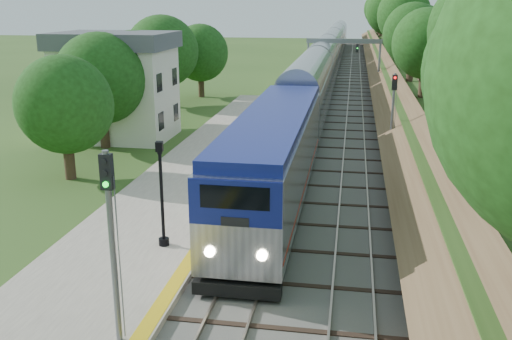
% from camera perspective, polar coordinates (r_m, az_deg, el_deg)
% --- Properties ---
extents(trackbed, '(9.50, 170.00, 0.28)m').
position_cam_1_polar(trackbed, '(71.63, 8.28, 8.20)').
color(trackbed, '#4C4944').
rests_on(trackbed, ground).
extents(platform, '(6.40, 68.00, 0.38)m').
position_cam_1_polar(platform, '(30.01, -8.12, -3.07)').
color(platform, gray).
rests_on(platform, ground).
extents(yellow_stripe, '(0.55, 68.00, 0.01)m').
position_cam_1_polar(yellow_stripe, '(29.23, -2.79, -3.05)').
color(yellow_stripe, gold).
rests_on(yellow_stripe, platform).
extents(embankment, '(10.64, 170.00, 11.70)m').
position_cam_1_polar(embankment, '(71.69, 15.11, 9.34)').
color(embankment, brown).
rests_on(embankment, ground).
extents(station_building, '(8.60, 6.60, 8.00)m').
position_cam_1_polar(station_building, '(44.95, -13.75, 8.26)').
color(station_building, silver).
rests_on(station_building, ground).
extents(signal_gantry, '(8.40, 0.38, 6.20)m').
position_cam_1_polar(signal_gantry, '(66.12, 8.74, 11.65)').
color(signal_gantry, slate).
rests_on(signal_gantry, ground).
extents(trees_behind_platform, '(7.82, 53.32, 7.21)m').
position_cam_1_polar(trees_behind_platform, '(35.32, -15.44, 6.73)').
color(trees_behind_platform, '#332316').
rests_on(trees_behind_platform, ground).
extents(train, '(3.22, 128.95, 4.74)m').
position_cam_1_polar(train, '(81.16, 7.12, 10.86)').
color(train, black).
rests_on(train, trackbed).
extents(lamppost_far, '(0.44, 0.44, 4.45)m').
position_cam_1_polar(lamppost_far, '(23.61, -9.39, -2.99)').
color(lamppost_far, black).
rests_on(lamppost_far, platform).
extents(signal_platform, '(0.35, 0.27, 5.89)m').
position_cam_1_polar(signal_platform, '(16.70, -14.29, -5.64)').
color(signal_platform, slate).
rests_on(signal_platform, platform).
extents(signal_farside, '(0.32, 0.25, 5.84)m').
position_cam_1_polar(signal_farside, '(36.67, 13.52, 5.87)').
color(signal_farside, slate).
rests_on(signal_farside, ground).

